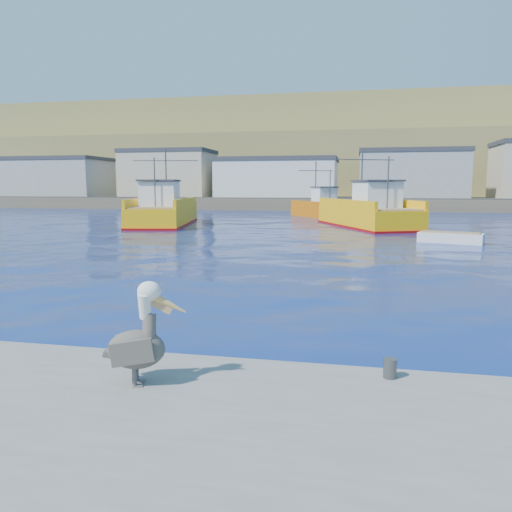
{
  "coord_description": "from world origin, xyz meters",
  "views": [
    {
      "loc": [
        2.47,
        -10.84,
        3.36
      ],
      "look_at": [
        -0.43,
        3.32,
        1.33
      ],
      "focal_mm": 35.0,
      "sensor_mm": 36.0,
      "label": 1
    }
  ],
  "objects_px": {
    "trawler_yellow_a": "(164,212)",
    "trawler_yellow_b": "(368,214)",
    "boat_orange": "(320,208)",
    "skiff_mid": "(450,239)",
    "pelican": "(139,341)"
  },
  "relations": [
    {
      "from": "trawler_yellow_a",
      "to": "skiff_mid",
      "type": "bearing_deg",
      "value": -24.02
    },
    {
      "from": "trawler_yellow_a",
      "to": "skiff_mid",
      "type": "xyz_separation_m",
      "value": [
        22.12,
        -9.86,
        -0.86
      ]
    },
    {
      "from": "boat_orange",
      "to": "pelican",
      "type": "distance_m",
      "value": 48.53
    },
    {
      "from": "trawler_yellow_a",
      "to": "skiff_mid",
      "type": "relative_size",
      "value": 3.44
    },
    {
      "from": "skiff_mid",
      "to": "boat_orange",
      "type": "bearing_deg",
      "value": 111.98
    },
    {
      "from": "boat_orange",
      "to": "skiff_mid",
      "type": "relative_size",
      "value": 2.18
    },
    {
      "from": "trawler_yellow_a",
      "to": "boat_orange",
      "type": "xyz_separation_m",
      "value": [
        12.56,
        13.82,
        -0.1
      ]
    },
    {
      "from": "trawler_yellow_a",
      "to": "pelican",
      "type": "xyz_separation_m",
      "value": [
        13.63,
        -34.7,
        0.03
      ]
    },
    {
      "from": "boat_orange",
      "to": "pelican",
      "type": "bearing_deg",
      "value": -88.73
    },
    {
      "from": "trawler_yellow_a",
      "to": "skiff_mid",
      "type": "distance_m",
      "value": 24.23
    },
    {
      "from": "trawler_yellow_a",
      "to": "skiff_mid",
      "type": "height_order",
      "value": "trawler_yellow_a"
    },
    {
      "from": "boat_orange",
      "to": "skiff_mid",
      "type": "height_order",
      "value": "boat_orange"
    },
    {
      "from": "skiff_mid",
      "to": "trawler_yellow_b",
      "type": "bearing_deg",
      "value": 112.9
    },
    {
      "from": "trawler_yellow_a",
      "to": "boat_orange",
      "type": "bearing_deg",
      "value": 47.74
    },
    {
      "from": "trawler_yellow_a",
      "to": "trawler_yellow_b",
      "type": "height_order",
      "value": "trawler_yellow_a"
    }
  ]
}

